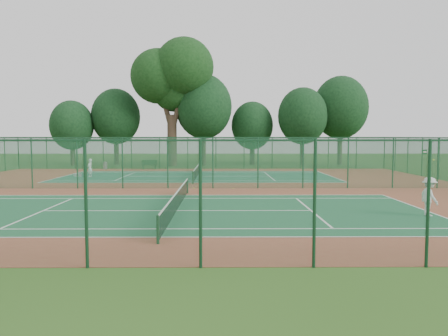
{
  "coord_description": "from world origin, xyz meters",
  "views": [
    {
      "loc": [
        2.09,
        -29.64,
        3.57
      ],
      "look_at": [
        2.28,
        -2.67,
        1.6
      ],
      "focal_mm": 35.0,
      "sensor_mm": 36.0,
      "label": 1
    }
  ],
  "objects": [
    {
      "name": "kit_bag",
      "position": [
        -10.59,
        8.82,
        0.14
      ],
      "size": [
        0.75,
        0.51,
        0.26
      ],
      "primitive_type": "cube",
      "rotation": [
        0.0,
        0.0,
        -0.39
      ],
      "color": "silver",
      "rests_on": "red_pad"
    },
    {
      "name": "court_near",
      "position": [
        0.0,
        -9.0,
        0.01
      ],
      "size": [
        23.77,
        10.97,
        0.01
      ],
      "primitive_type": "cube",
      "color": "#1B5734",
      "rests_on": "red_pad"
    },
    {
      "name": "stray_ball_c",
      "position": [
        -0.68,
        -0.66,
        0.05
      ],
      "size": [
        0.08,
        0.08,
        0.08
      ],
      "primitive_type": "sphere",
      "color": "gold",
      "rests_on": "red_pad"
    },
    {
      "name": "trash_bin",
      "position": [
        -10.47,
        17.6,
        0.41
      ],
      "size": [
        0.53,
        0.53,
        0.8
      ],
      "primitive_type": "cylinder",
      "rotation": [
        0.0,
        0.0,
        -0.22
      ],
      "color": "gray",
      "rests_on": "red_pad"
    },
    {
      "name": "stray_ball_a",
      "position": [
        0.25,
        -0.35,
        0.05
      ],
      "size": [
        0.07,
        0.07,
        0.07
      ],
      "primitive_type": "sphere",
      "color": "gold",
      "rests_on": "red_pad"
    },
    {
      "name": "fence_divider",
      "position": [
        0.0,
        0.0,
        1.76
      ],
      "size": [
        40.0,
        0.09,
        3.5
      ],
      "color": "#1B512C",
      "rests_on": "ground"
    },
    {
      "name": "tennis_net_near",
      "position": [
        0.0,
        -9.0,
        0.54
      ],
      "size": [
        0.1,
        12.9,
        0.97
      ],
      "color": "#153B22",
      "rests_on": "ground"
    },
    {
      "name": "red_pad",
      "position": [
        0.0,
        0.0,
        0.01
      ],
      "size": [
        40.0,
        36.0,
        0.01
      ],
      "primitive_type": "cube",
      "color": "brown",
      "rests_on": "ground"
    },
    {
      "name": "bench",
      "position": [
        -5.63,
        17.34,
        0.54
      ],
      "size": [
        1.72,
        0.94,
        1.02
      ],
      "rotation": [
        0.0,
        0.0,
        0.29
      ],
      "color": "black",
      "rests_on": "red_pad"
    },
    {
      "name": "fence_north",
      "position": [
        0.0,
        18.0,
        1.76
      ],
      "size": [
        40.0,
        0.09,
        3.5
      ],
      "color": "#1A4F34",
      "rests_on": "ground"
    },
    {
      "name": "player_near",
      "position": [
        11.38,
        -10.41,
        0.89
      ],
      "size": [
        0.78,
        1.19,
        1.74
      ],
      "primitive_type": "imported",
      "rotation": [
        0.0,
        0.0,
        1.69
      ],
      "color": "white",
      "rests_on": "court_near"
    },
    {
      "name": "stray_ball_b",
      "position": [
        2.91,
        -0.31,
        0.04
      ],
      "size": [
        0.07,
        0.07,
        0.07
      ],
      "primitive_type": "sphere",
      "color": "#CFE134",
      "rests_on": "red_pad"
    },
    {
      "name": "player_far",
      "position": [
        -9.31,
        8.24,
        0.82
      ],
      "size": [
        0.49,
        0.65,
        1.59
      ],
      "primitive_type": "imported",
      "rotation": [
        0.0,
        0.0,
        -1.77
      ],
      "color": "white",
      "rests_on": "court_far"
    },
    {
      "name": "big_tree",
      "position": [
        -3.62,
        22.55,
        10.71
      ],
      "size": [
        9.84,
        7.2,
        15.12
      ],
      "color": "#392A1F",
      "rests_on": "ground"
    },
    {
      "name": "fence_south",
      "position": [
        0.0,
        -18.0,
        1.76
      ],
      "size": [
        40.0,
        0.09,
        3.5
      ],
      "color": "#1B5230",
      "rests_on": "ground"
    },
    {
      "name": "tennis_net_far",
      "position": [
        0.0,
        9.0,
        0.54
      ],
      "size": [
        0.1,
        12.9,
        0.97
      ],
      "color": "#14381B",
      "rests_on": "ground"
    },
    {
      "name": "court_far",
      "position": [
        0.0,
        9.0,
        0.01
      ],
      "size": [
        23.77,
        10.97,
        0.01
      ],
      "primitive_type": "cube",
      "color": "#1D5E41",
      "rests_on": "red_pad"
    },
    {
      "name": "ground",
      "position": [
        0.0,
        0.0,
        0.0
      ],
      "size": [
        120.0,
        120.0,
        0.0
      ],
      "primitive_type": "plane",
      "color": "#2A5019",
      "rests_on": "ground"
    },
    {
      "name": "evergreen_row",
      "position": [
        0.5,
        24.25,
        0.0
      ],
      "size": [
        39.0,
        5.0,
        12.0
      ],
      "primitive_type": null,
      "color": "black",
      "rests_on": "ground"
    }
  ]
}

